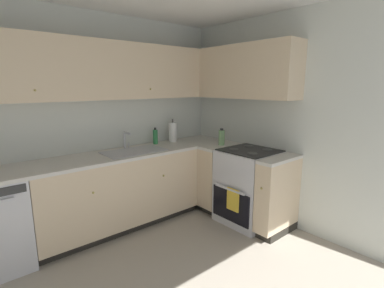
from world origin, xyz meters
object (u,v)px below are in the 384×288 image
(oven_range, at_px, (249,186))
(oil_bottle, at_px, (222,137))
(paper_towel_roll, at_px, (173,132))
(soap_bottle, at_px, (155,137))

(oven_range, relative_size, oil_bottle, 4.78)
(oven_range, xyz_separation_m, paper_towel_roll, (-0.36, 1.05, 0.57))
(paper_towel_roll, distance_m, oil_bottle, 0.69)
(oven_range, relative_size, paper_towel_roll, 3.20)
(oven_range, bearing_deg, soap_bottle, 120.61)
(soap_bottle, distance_m, oil_bottle, 0.87)
(oven_range, height_order, soap_bottle, soap_bottle)
(soap_bottle, bearing_deg, oil_bottle, -45.00)
(oven_range, height_order, oil_bottle, oil_bottle)
(soap_bottle, xyz_separation_m, oil_bottle, (0.62, -0.62, 0.00))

